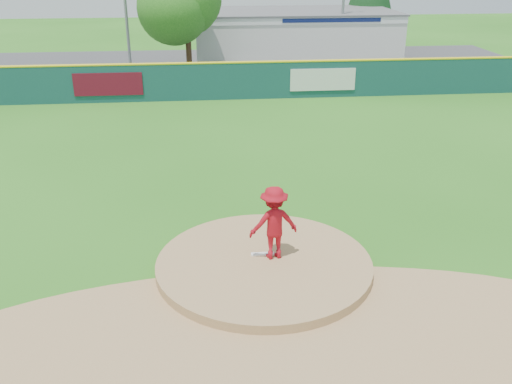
{
  "coord_description": "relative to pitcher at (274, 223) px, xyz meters",
  "views": [
    {
      "loc": [
        -1.49,
        -12.58,
        7.55
      ],
      "look_at": [
        0.0,
        2.0,
        1.3
      ],
      "focal_mm": 40.0,
      "sensor_mm": 36.0,
      "label": 1
    }
  ],
  "objects": [
    {
      "name": "pool_building_grp",
      "position": [
        5.74,
        31.81,
        0.45
      ],
      "size": [
        15.2,
        8.2,
        3.31
      ],
      "color": "silver",
      "rests_on": "ground"
    },
    {
      "name": "pitcher",
      "position": [
        0.0,
        0.0,
        0.0
      ],
      "size": [
        1.35,
        0.91,
        1.94
      ],
      "primitive_type": "imported",
      "rotation": [
        0.0,
        0.0,
        3.31
      ],
      "color": "maroon",
      "rests_on": "pitchers_mound"
    },
    {
      "name": "pitchers_mound",
      "position": [
        -0.26,
        -0.18,
        -1.22
      ],
      "size": [
        5.5,
        5.5,
        0.5
      ],
      "primitive_type": "cylinder",
      "color": "#9E774C",
      "rests_on": "ground"
    },
    {
      "name": "fence_banners",
      "position": [
        -0.72,
        17.74,
        -0.22
      ],
      "size": [
        15.13,
        0.04,
        1.2
      ],
      "color": "maroon",
      "rests_on": "ground"
    },
    {
      "name": "deciduous_tree",
      "position": [
        -2.26,
        24.82,
        3.34
      ],
      "size": [
        5.6,
        5.6,
        7.36
      ],
      "color": "#382314",
      "rests_on": "ground"
    },
    {
      "name": "pitching_rubber",
      "position": [
        -0.26,
        0.12,
        -0.95
      ],
      "size": [
        0.6,
        0.15,
        0.04
      ],
      "primitive_type": "cube",
      "color": "white",
      "rests_on": "pitchers_mound"
    },
    {
      "name": "van",
      "position": [
        0.89,
        20.37,
        -0.47
      ],
      "size": [
        5.77,
        4.04,
        1.46
      ],
      "primitive_type": "imported",
      "rotation": [
        0.0,
        0.0,
        1.91
      ],
      "color": "white",
      "rests_on": "parking_lot"
    },
    {
      "name": "parking_lot",
      "position": [
        -0.26,
        26.82,
        -1.21
      ],
      "size": [
        44.0,
        16.0,
        0.02
      ],
      "primitive_type": "cube",
      "color": "#38383A",
      "rests_on": "ground"
    },
    {
      "name": "outfield_fence",
      "position": [
        -0.26,
        17.82,
        -0.13
      ],
      "size": [
        40.0,
        0.14,
        2.07
      ],
      "color": "#134040",
      "rests_on": "ground"
    },
    {
      "name": "ground",
      "position": [
        -0.26,
        -0.18,
        -1.22
      ],
      "size": [
        120.0,
        120.0,
        0.0
      ],
      "primitive_type": "plane",
      "color": "#286B19",
      "rests_on": "ground"
    },
    {
      "name": "infield_dirt_arc",
      "position": [
        -0.26,
        -3.18,
        -1.21
      ],
      "size": [
        15.4,
        15.4,
        0.01
      ],
      "primitive_type": "cylinder",
      "color": "#9E774C",
      "rests_on": "ground"
    }
  ]
}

